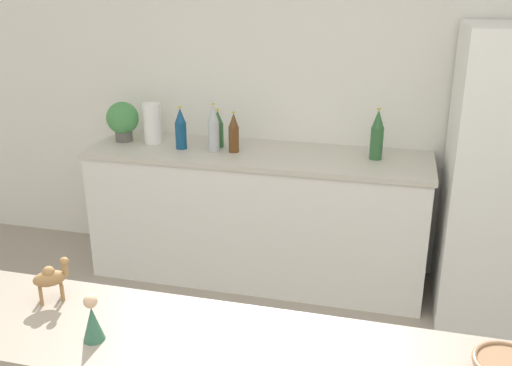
{
  "coord_description": "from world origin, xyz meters",
  "views": [
    {
      "loc": [
        0.39,
        -1.0,
        1.94
      ],
      "look_at": [
        -0.21,
        1.37,
        1.05
      ],
      "focal_mm": 40.0,
      "sensor_mm": 36.0,
      "label": 1
    }
  ],
  "objects_px": {
    "potted_plant": "(123,120)",
    "back_bottle_0": "(213,129)",
    "back_bottle_2": "(218,129)",
    "paper_towel_roll": "(152,123)",
    "wise_man_figurine_blue": "(92,321)",
    "back_bottle_1": "(234,133)",
    "back_bottle_3": "(181,129)",
    "back_bottle_4": "(377,135)",
    "camel_figurine": "(51,277)"
  },
  "relations": [
    {
      "from": "back_bottle_0",
      "to": "wise_man_figurine_blue",
      "type": "relative_size",
      "value": 2.08
    },
    {
      "from": "back_bottle_0",
      "to": "back_bottle_4",
      "type": "relative_size",
      "value": 0.98
    },
    {
      "from": "back_bottle_0",
      "to": "back_bottle_3",
      "type": "height_order",
      "value": "back_bottle_0"
    },
    {
      "from": "back_bottle_3",
      "to": "wise_man_figurine_blue",
      "type": "relative_size",
      "value": 1.86
    },
    {
      "from": "potted_plant",
      "to": "camel_figurine",
      "type": "distance_m",
      "value": 2.14
    },
    {
      "from": "back_bottle_0",
      "to": "back_bottle_1",
      "type": "distance_m",
      "value": 0.13
    },
    {
      "from": "paper_towel_roll",
      "to": "back_bottle_3",
      "type": "bearing_deg",
      "value": -19.27
    },
    {
      "from": "wise_man_figurine_blue",
      "to": "paper_towel_roll",
      "type": "bearing_deg",
      "value": 109.65
    },
    {
      "from": "paper_towel_roll",
      "to": "back_bottle_1",
      "type": "distance_m",
      "value": 0.59
    },
    {
      "from": "potted_plant",
      "to": "camel_figurine",
      "type": "bearing_deg",
      "value": -69.51
    },
    {
      "from": "camel_figurine",
      "to": "back_bottle_2",
      "type": "bearing_deg",
      "value": 92.27
    },
    {
      "from": "potted_plant",
      "to": "paper_towel_roll",
      "type": "xyz_separation_m",
      "value": [
        0.21,
        0.01,
        -0.01
      ]
    },
    {
      "from": "back_bottle_2",
      "to": "wise_man_figurine_blue",
      "type": "relative_size",
      "value": 1.7
    },
    {
      "from": "back_bottle_2",
      "to": "paper_towel_roll",
      "type": "bearing_deg",
      "value": -178.4
    },
    {
      "from": "paper_towel_roll",
      "to": "back_bottle_3",
      "type": "height_order",
      "value": "back_bottle_3"
    },
    {
      "from": "camel_figurine",
      "to": "wise_man_figurine_blue",
      "type": "xyz_separation_m",
      "value": [
        0.24,
        -0.16,
        -0.02
      ]
    },
    {
      "from": "potted_plant",
      "to": "back_bottle_3",
      "type": "xyz_separation_m",
      "value": [
        0.45,
        -0.08,
        -0.02
      ]
    },
    {
      "from": "back_bottle_4",
      "to": "camel_figurine",
      "type": "relative_size",
      "value": 2.13
    },
    {
      "from": "back_bottle_1",
      "to": "back_bottle_2",
      "type": "relative_size",
      "value": 1.03
    },
    {
      "from": "back_bottle_1",
      "to": "wise_man_figurine_blue",
      "type": "height_order",
      "value": "back_bottle_1"
    },
    {
      "from": "potted_plant",
      "to": "back_bottle_4",
      "type": "xyz_separation_m",
      "value": [
        1.69,
        0.0,
        0.0
      ]
    },
    {
      "from": "back_bottle_1",
      "to": "wise_man_figurine_blue",
      "type": "relative_size",
      "value": 1.75
    },
    {
      "from": "back_bottle_1",
      "to": "back_bottle_3",
      "type": "height_order",
      "value": "back_bottle_3"
    },
    {
      "from": "camel_figurine",
      "to": "back_bottle_0",
      "type": "bearing_deg",
      "value": 92.25
    },
    {
      "from": "back_bottle_3",
      "to": "back_bottle_2",
      "type": "bearing_deg",
      "value": 23.21
    },
    {
      "from": "back_bottle_1",
      "to": "potted_plant",
      "type": "bearing_deg",
      "value": 175.37
    },
    {
      "from": "potted_plant",
      "to": "back_bottle_1",
      "type": "relative_size",
      "value": 1.03
    },
    {
      "from": "back_bottle_0",
      "to": "wise_man_figurine_blue",
      "type": "height_order",
      "value": "back_bottle_0"
    },
    {
      "from": "back_bottle_4",
      "to": "back_bottle_3",
      "type": "bearing_deg",
      "value": -176.38
    },
    {
      "from": "back_bottle_2",
      "to": "back_bottle_0",
      "type": "bearing_deg",
      "value": -87.37
    },
    {
      "from": "camel_figurine",
      "to": "wise_man_figurine_blue",
      "type": "height_order",
      "value": "same"
    },
    {
      "from": "paper_towel_roll",
      "to": "wise_man_figurine_blue",
      "type": "relative_size",
      "value": 1.8
    },
    {
      "from": "wise_man_figurine_blue",
      "to": "back_bottle_2",
      "type": "bearing_deg",
      "value": 98.31
    },
    {
      "from": "back_bottle_0",
      "to": "back_bottle_2",
      "type": "xyz_separation_m",
      "value": [
        -0.0,
        0.1,
        -0.03
      ]
    },
    {
      "from": "back_bottle_0",
      "to": "camel_figurine",
      "type": "bearing_deg",
      "value": -87.75
    },
    {
      "from": "potted_plant",
      "to": "back_bottle_3",
      "type": "height_order",
      "value": "back_bottle_3"
    },
    {
      "from": "paper_towel_roll",
      "to": "camel_figurine",
      "type": "relative_size",
      "value": 1.81
    },
    {
      "from": "back_bottle_4",
      "to": "camel_figurine",
      "type": "distance_m",
      "value": 2.22
    },
    {
      "from": "back_bottle_1",
      "to": "back_bottle_2",
      "type": "bearing_deg",
      "value": 147.73
    },
    {
      "from": "back_bottle_1",
      "to": "camel_figurine",
      "type": "xyz_separation_m",
      "value": [
        -0.05,
        -1.94,
        0.01
      ]
    },
    {
      "from": "paper_towel_roll",
      "to": "back_bottle_4",
      "type": "relative_size",
      "value": 0.85
    },
    {
      "from": "back_bottle_0",
      "to": "camel_figurine",
      "type": "distance_m",
      "value": 1.92
    },
    {
      "from": "potted_plant",
      "to": "back_bottle_4",
      "type": "distance_m",
      "value": 1.69
    },
    {
      "from": "back_bottle_1",
      "to": "wise_man_figurine_blue",
      "type": "bearing_deg",
      "value": -84.93
    },
    {
      "from": "back_bottle_0",
      "to": "back_bottle_2",
      "type": "distance_m",
      "value": 0.11
    },
    {
      "from": "back_bottle_2",
      "to": "back_bottle_3",
      "type": "distance_m",
      "value": 0.24
    },
    {
      "from": "potted_plant",
      "to": "back_bottle_1",
      "type": "xyz_separation_m",
      "value": [
        0.8,
        -0.06,
        -0.02
      ]
    },
    {
      "from": "back_bottle_0",
      "to": "back_bottle_3",
      "type": "relative_size",
      "value": 1.12
    },
    {
      "from": "potted_plant",
      "to": "back_bottle_0",
      "type": "relative_size",
      "value": 0.86
    },
    {
      "from": "back_bottle_4",
      "to": "wise_man_figurine_blue",
      "type": "xyz_separation_m",
      "value": [
        -0.7,
        -2.17,
        -0.04
      ]
    }
  ]
}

